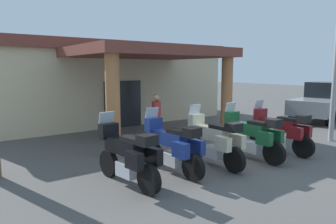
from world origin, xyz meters
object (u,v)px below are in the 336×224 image
Objects in this scene: motorcycle_green at (252,136)px; pickup_truck_gray at (324,102)px; motorcycle_blue at (173,146)px; motorcycle_black at (128,155)px; motel_building at (96,81)px; pedestrian at (156,115)px; motorcycle_maroon at (281,131)px; motorcycle_cream at (214,140)px.

pickup_truck_gray reaches higher than motorcycle_green.
motorcycle_blue is at bearing 80.40° from motorcycle_green.
motorcycle_black and motorcycle_green have the same top height.
motel_building is 7.25× the size of pedestrian.
motorcycle_cream is at bearing 80.85° from motorcycle_maroon.
motel_building reaches higher than pedestrian.
motorcycle_cream is at bearing -53.39° from pedestrian.
motorcycle_blue is 1.00× the size of motorcycle_green.
pedestrian is at bearing 15.69° from motorcycle_green.
motorcycle_cream is 10.49m from pickup_truck_gray.
motel_building reaches higher than motorcycle_blue.
pedestrian is at bearing 164.08° from pickup_truck_gray.
motorcycle_blue is 11.74m from pickup_truck_gray.
motorcycle_black is at bearing -91.56° from pedestrian.
motorcycle_cream is 1.00× the size of motorcycle_maroon.
motorcycle_cream is at bearing -100.44° from motorcycle_blue.
motorcycle_green is 0.40× the size of pickup_truck_gray.
motorcycle_black is 1.00× the size of motorcycle_blue.
motorcycle_black is 1.32m from motorcycle_blue.
motorcycle_black is 13.05m from pickup_truck_gray.
motorcycle_maroon is at bearing -78.99° from motel_building.
motel_building is 10.13m from motorcycle_maroon.
pedestrian is (1.49, 3.09, 0.31)m from motorcycle_blue.
pedestrian reaches higher than motorcycle_cream.
pedestrian reaches higher than motorcycle_maroon.
motel_building is 12.01m from pickup_truck_gray.
motorcycle_green is at bearing 84.14° from motorcycle_maroon.
motorcycle_black is at bearing -109.37° from motel_building.
motorcycle_cream is at bearing -178.07° from pickup_truck_gray.
motel_building is at bearing -25.97° from motorcycle_black.
motorcycle_cream is 3.23m from pedestrian.
motel_building is at bearing -15.92° from motorcycle_blue.
motorcycle_green is (3.95, -0.20, 0.00)m from motorcycle_black.
motorcycle_maroon is 0.40× the size of pickup_truck_gray.
pedestrian reaches higher than motorcycle_black.
pickup_truck_gray is at bearing -37.29° from motel_building.
motorcycle_black is 1.27× the size of pedestrian.
motorcycle_blue and motorcycle_green have the same top height.
pickup_truck_gray is at bearing 36.04° from pedestrian.
motorcycle_blue is at bearing -76.02° from pedestrian.
motorcycle_cream is 1.27× the size of pedestrian.
motorcycle_green is 1.27× the size of pedestrian.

